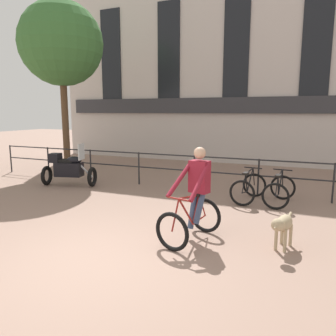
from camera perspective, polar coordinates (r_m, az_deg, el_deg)
name	(u,v)px	position (r m, az deg, el deg)	size (l,w,h in m)	color
ground_plane	(89,261)	(5.53, -13.58, -15.46)	(60.00, 60.00, 0.00)	#8E7060
canal_railing	(194,167)	(9.81, 4.59, 0.24)	(15.05, 0.05, 1.05)	#232326
building_facade	(237,64)	(15.41, 11.98, 17.25)	(18.00, 0.72, 8.80)	beige
cyclist_with_bike	(194,199)	(6.02, 4.57, -5.36)	(0.94, 1.30, 1.70)	black
dog	(283,225)	(5.95, 19.35, -9.32)	(0.36, 0.93, 0.63)	tan
parked_motorcycle	(68,168)	(10.80, -16.96, -0.06)	(1.75, 1.01, 1.35)	black
parked_bicycle_near_lamp	(248,188)	(8.85, 13.84, -3.39)	(0.81, 1.19, 0.86)	black
parked_bicycle_mid_left	(279,191)	(8.77, 18.81, -3.76)	(0.76, 1.16, 0.86)	black
tree_canalside_left	(61,44)	(13.89, -18.10, 19.82)	(3.17, 3.17, 6.46)	brown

